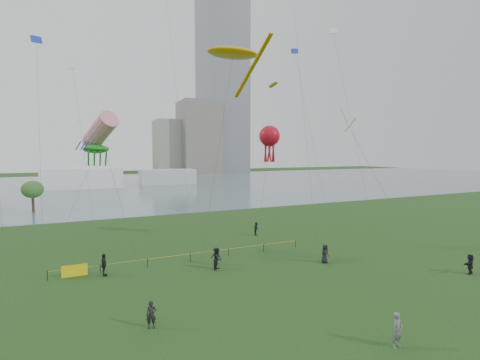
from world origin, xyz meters
name	(u,v)px	position (x,y,z in m)	size (l,w,h in m)	color
ground_plane	(306,316)	(0.00, 0.00, 0.00)	(400.00, 400.00, 0.00)	#163510
lake	(123,185)	(0.00, 100.00, 0.02)	(400.00, 120.00, 0.08)	slate
tower	(222,65)	(62.00, 168.00, 60.00)	(24.00, 24.00, 120.00)	slate
building_mid	(199,137)	(46.00, 162.00, 19.00)	(20.00, 20.00, 38.00)	slate
building_low	(170,147)	(32.00, 168.00, 14.00)	(16.00, 18.00, 28.00)	gray
pavilion_left	(83,178)	(-12.00, 95.00, 3.00)	(22.00, 8.00, 6.00)	white
pavilion_right	(168,177)	(14.00, 98.00, 2.50)	(18.00, 7.00, 5.00)	silver
fence	(123,264)	(-9.53, 13.97, 0.55)	(24.07, 0.07, 1.05)	black
kite_flyer	(397,330)	(2.32, -4.93, 0.95)	(0.69, 0.46, 1.90)	slate
spectator_a	(218,259)	(-1.85, 10.79, 0.96)	(0.93, 0.73, 1.92)	black
spectator_b	(216,256)	(-1.53, 12.02, 0.81)	(1.04, 0.60, 1.62)	black
spectator_c	(104,265)	(-11.15, 13.23, 0.95)	(1.12, 0.47, 1.91)	black
spectator_d	(325,254)	(8.03, 8.25, 0.88)	(0.86, 0.56, 1.77)	black
spectator_e	(470,264)	(17.39, 0.56, 0.86)	(1.59, 0.51, 1.72)	black
spectator_f	(151,315)	(-9.19, 2.64, 0.82)	(0.59, 0.39, 1.63)	black
spectator_g	(257,229)	(7.36, 20.89, 0.82)	(0.80, 0.62, 1.65)	black
kite_stingray	(233,54)	(1.50, 14.83, 20.24)	(6.64, 10.16, 20.73)	#3F3F42
kite_windsock	(100,131)	(-10.68, 21.48, 12.70)	(5.23, 6.24, 14.68)	#3F3F42
kite_creature	(96,149)	(-11.12, 22.10, 10.77)	(6.07, 11.72, 11.26)	#3F3F42
kite_octopus	(269,137)	(6.63, 16.47, 12.21)	(5.09, 5.48, 13.44)	#3F3F42
kite_delta	(348,123)	(12.31, 10.25, 13.43)	(5.89, 16.69, 14.87)	#3F3F42
small_kites	(186,23)	(-2.16, 18.92, 23.95)	(33.65, 10.45, 12.39)	white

